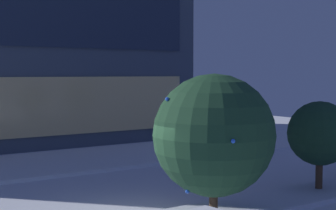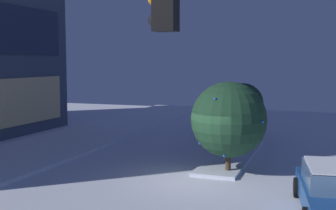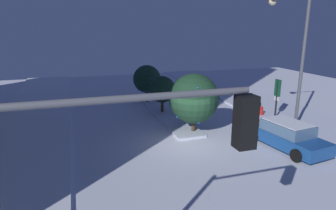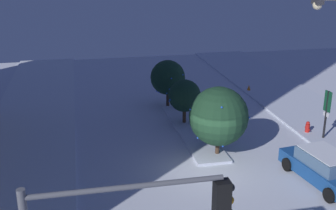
% 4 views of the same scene
% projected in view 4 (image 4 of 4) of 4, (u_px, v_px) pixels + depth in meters
% --- Properties ---
extents(ground, '(52.00, 52.00, 0.00)m').
position_uv_depth(ground, '(209.00, 170.00, 21.15)').
color(ground, silver).
extents(curb_strip_far, '(52.00, 5.20, 0.14)m').
position_uv_depth(curb_strip_far, '(17.00, 188.00, 19.35)').
color(curb_strip_far, silver).
rests_on(curb_strip_far, ground).
extents(median_strip, '(9.00, 1.80, 0.14)m').
position_uv_depth(median_strip, '(192.00, 130.00, 25.79)').
color(median_strip, silver).
rests_on(median_strip, ground).
extents(car_near, '(4.90, 2.53, 1.49)m').
position_uv_depth(car_near, '(324.00, 168.00, 19.79)').
color(car_near, '#19478C').
rests_on(car_near, ground).
extents(fire_hydrant, '(0.48, 0.26, 0.80)m').
position_uv_depth(fire_hydrant, '(307.00, 128.00, 25.33)').
color(fire_hydrant, red).
rests_on(fire_hydrant, ground).
extents(parking_info_sign, '(0.55, 0.12, 2.91)m').
position_uv_depth(parking_info_sign, '(327.00, 109.00, 24.04)').
color(parking_info_sign, black).
rests_on(parking_info_sign, ground).
extents(decorated_tree_median, '(2.03, 2.02, 2.88)m').
position_uv_depth(decorated_tree_median, '(185.00, 96.00, 26.35)').
color(decorated_tree_median, '#473323').
rests_on(decorated_tree_median, ground).
extents(decorated_tree_left_of_median, '(3.06, 3.06, 3.74)m').
position_uv_depth(decorated_tree_left_of_median, '(219.00, 116.00, 21.96)').
color(decorated_tree_left_of_median, '#473323').
rests_on(decorated_tree_left_of_median, ground).
extents(decorated_tree_right_of_median, '(2.43, 2.39, 3.28)m').
position_uv_depth(decorated_tree_right_of_median, '(168.00, 78.00, 29.58)').
color(decorated_tree_right_of_median, '#473323').
rests_on(decorated_tree_right_of_median, ground).
extents(construction_cone, '(0.36, 0.36, 0.55)m').
position_uv_depth(construction_cone, '(249.00, 88.00, 33.39)').
color(construction_cone, orange).
rests_on(construction_cone, ground).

